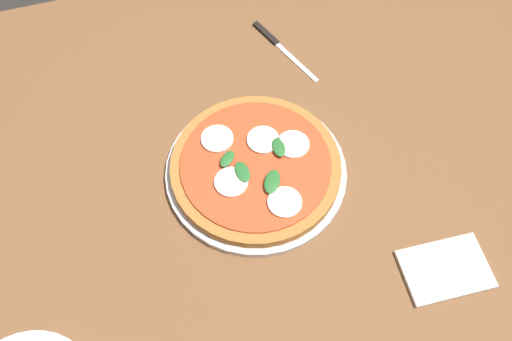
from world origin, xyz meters
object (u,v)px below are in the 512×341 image
(dining_table, at_px, (243,207))
(pizza, at_px, (256,166))
(serving_tray, at_px, (256,172))
(napkin, at_px, (445,269))
(knife, at_px, (277,44))

(dining_table, bearing_deg, pizza, 11.79)
(serving_tray, distance_m, pizza, 0.02)
(dining_table, relative_size, pizza, 4.73)
(pizza, relative_size, napkin, 2.16)
(serving_tray, relative_size, pizza, 1.07)
(serving_tray, relative_size, knife, 1.71)
(dining_table, height_order, pizza, pizza)
(serving_tray, bearing_deg, dining_table, -168.82)
(dining_table, xyz_separation_m, serving_tray, (0.03, 0.01, 0.11))
(serving_tray, distance_m, napkin, 0.33)
(pizza, height_order, napkin, pizza)
(dining_table, bearing_deg, napkin, -43.46)
(dining_table, relative_size, knife, 7.52)
(dining_table, xyz_separation_m, napkin, (0.25, -0.24, 0.10))
(dining_table, distance_m, knife, 0.32)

